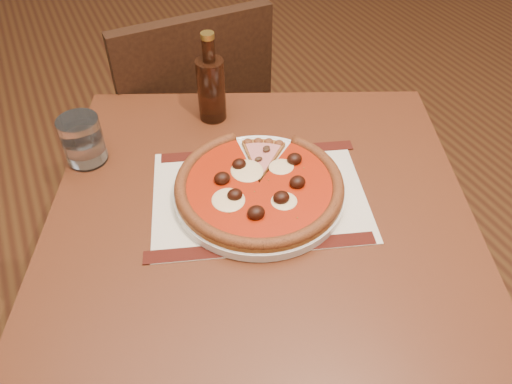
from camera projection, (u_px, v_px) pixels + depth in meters
table at (260, 244)px, 1.02m from camera, size 1.06×1.06×0.75m
chair_far at (190, 123)px, 1.54m from camera, size 0.43×0.43×0.90m
placemat at (259, 195)px, 0.97m from camera, size 0.48×0.41×0.00m
plate at (259, 192)px, 0.97m from camera, size 0.33×0.33×0.02m
pizza at (259, 184)px, 0.95m from camera, size 0.32×0.32×0.04m
ham_slice at (268, 155)px, 1.02m from camera, size 0.10×0.13×0.02m
water_glass at (83, 140)px, 1.02m from camera, size 0.11×0.11×0.10m
bottle at (211, 87)px, 1.10m from camera, size 0.06×0.06×0.21m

